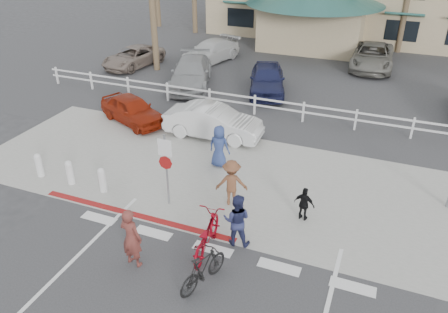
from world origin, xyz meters
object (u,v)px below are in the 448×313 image
at_px(sign_post, 167,167).
at_px(car_red_compact, 132,110).
at_px(car_white_sedan, 213,122).
at_px(bike_black, 203,269).
at_px(bike_red, 206,235).

relative_size(sign_post, car_red_compact, 0.78).
bearing_deg(sign_post, car_white_sedan, 96.63).
distance_m(car_white_sedan, car_red_compact, 4.12).
relative_size(sign_post, bike_black, 1.67).
bearing_deg(car_red_compact, bike_red, -111.74).
relative_size(bike_black, car_red_compact, 0.47).
xyz_separation_m(sign_post, bike_black, (2.60, -2.95, -0.93)).
xyz_separation_m(car_white_sedan, car_red_compact, (-4.11, 0.01, -0.07)).
distance_m(bike_black, car_white_sedan, 8.86).
bearing_deg(car_red_compact, sign_post, -114.47).
xyz_separation_m(bike_red, car_red_compact, (-6.87, 7.01, 0.06)).
bearing_deg(bike_red, bike_black, 103.91).
height_order(bike_red, car_white_sedan, car_white_sedan).
height_order(sign_post, bike_black, sign_post).
relative_size(bike_red, car_red_compact, 0.59).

